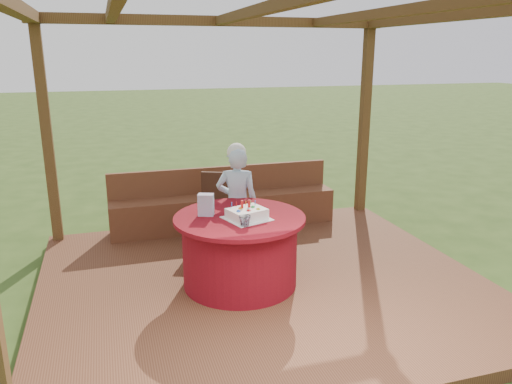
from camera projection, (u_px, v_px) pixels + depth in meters
ground at (263, 290)px, 5.24m from camera, size 60.00×60.00×0.00m
deck at (263, 284)px, 5.22m from camera, size 4.50×4.00×0.12m
pergola at (264, 52)px, 4.59m from camera, size 4.50×4.00×2.72m
bench at (224, 208)px, 6.71m from camera, size 3.00×0.42×0.80m
table at (240, 250)px, 5.01m from camera, size 1.30×1.30×0.73m
chair at (216, 204)px, 6.23m from camera, size 0.51×0.51×0.84m
elderly_woman at (237, 201)px, 5.60m from camera, size 0.54×0.45×1.33m
birthday_cake at (247, 214)px, 4.82m from camera, size 0.49×0.49×0.18m
gift_bag at (206, 205)px, 4.92m from camera, size 0.18×0.14×0.22m
drinking_glass at (245, 221)px, 4.61m from camera, size 0.14×0.14×0.10m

